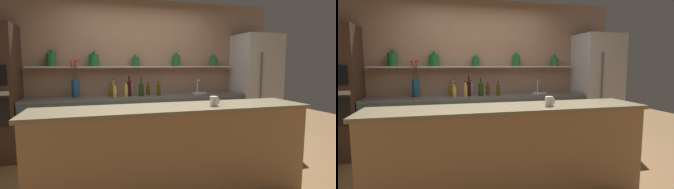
{
  "view_description": "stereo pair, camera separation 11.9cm",
  "coord_description": "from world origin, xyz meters",
  "views": [
    {
      "loc": [
        -0.81,
        -3.19,
        1.45
      ],
      "look_at": [
        0.2,
        0.3,
        1.03
      ],
      "focal_mm": 28.0,
      "sensor_mm": 36.0,
      "label": 1
    },
    {
      "loc": [
        -0.69,
        -3.22,
        1.45
      ],
      "look_at": [
        0.2,
        0.3,
        1.03
      ],
      "focal_mm": 28.0,
      "sensor_mm": 36.0,
      "label": 2
    }
  ],
  "objects": [
    {
      "name": "back_counter_unit",
      "position": [
        -0.03,
        1.24,
        0.46
      ],
      "size": [
        3.7,
        0.62,
        0.92
      ],
      "color": "#334C56",
      "rests_on": "ground_plane"
    },
    {
      "name": "bottle_oil_1",
      "position": [
        -0.52,
        1.3,
        1.01
      ],
      "size": [
        0.06,
        0.06,
        0.22
      ],
      "color": "brown",
      "rests_on": "back_counter_unit"
    },
    {
      "name": "bottle_oil_3",
      "position": [
        0.28,
        1.15,
        1.02
      ],
      "size": [
        0.06,
        0.06,
        0.24
      ],
      "color": "#47380A",
      "rests_on": "back_counter_unit"
    },
    {
      "name": "refrigerator",
      "position": [
        2.22,
        1.2,
        1.01
      ],
      "size": [
        0.76,
        0.73,
        2.01
      ],
      "color": "#B7B7BC",
      "rests_on": "ground_plane"
    },
    {
      "name": "bottle_spirit_6",
      "position": [
        -0.46,
        1.41,
        1.04
      ],
      "size": [
        0.06,
        0.06,
        0.28
      ],
      "color": "tan",
      "rests_on": "back_counter_unit"
    },
    {
      "name": "bottle_sauce_8",
      "position": [
        -0.44,
        1.21,
        1.01
      ],
      "size": [
        0.05,
        0.05,
        0.2
      ],
      "color": "#9E4C0A",
      "rests_on": "back_counter_unit"
    },
    {
      "name": "coffee_mug",
      "position": [
        0.4,
        -0.73,
        1.07
      ],
      "size": [
        0.1,
        0.08,
        0.1
      ],
      "color": "silver",
      "rests_on": "island_counter"
    },
    {
      "name": "bottle_spirit_5",
      "position": [
        -0.29,
        1.08,
        1.03
      ],
      "size": [
        0.06,
        0.06,
        0.26
      ],
      "color": "tan",
      "rests_on": "back_counter_unit"
    },
    {
      "name": "sink_fixture",
      "position": [
        1.07,
        1.25,
        0.95
      ],
      "size": [
        0.28,
        0.28,
        0.25
      ],
      "color": "#B7B7BC",
      "rests_on": "back_counter_unit"
    },
    {
      "name": "island_counter",
      "position": [
        0.0,
        -0.64,
        0.51
      ],
      "size": [
        2.88,
        0.61,
        1.02
      ],
      "color": "tan",
      "rests_on": "ground_plane"
    },
    {
      "name": "back_wall_unit",
      "position": [
        -0.0,
        1.6,
        1.3
      ],
      "size": [
        5.2,
        0.28,
        2.6
      ],
      "color": "#937056",
      "rests_on": "ground_plane"
    },
    {
      "name": "bottle_spirit_7",
      "position": [
        -0.47,
        1.08,
        1.02
      ],
      "size": [
        0.07,
        0.07,
        0.23
      ],
      "color": "tan",
      "rests_on": "back_counter_unit"
    },
    {
      "name": "flower_vase",
      "position": [
        -1.08,
        1.31,
        1.11
      ],
      "size": [
        0.15,
        0.16,
        0.62
      ],
      "color": "navy",
      "rests_on": "back_counter_unit"
    },
    {
      "name": "bottle_wine_0",
      "position": [
        -0.22,
        1.19,
        1.05
      ],
      "size": [
        0.07,
        0.07,
        0.34
      ],
      "color": "#380C0C",
      "rests_on": "back_counter_unit"
    },
    {
      "name": "bottle_wine_2",
      "position": [
        -0.02,
        1.16,
        1.03
      ],
      "size": [
        0.08,
        0.08,
        0.3
      ],
      "color": "#193814",
      "rests_on": "back_counter_unit"
    },
    {
      "name": "bottle_oil_4",
      "position": [
        0.12,
        1.27,
        1.0
      ],
      "size": [
        0.06,
        0.06,
        0.22
      ],
      "color": "#47380A",
      "rests_on": "back_counter_unit"
    },
    {
      "name": "ground_plane",
      "position": [
        0.0,
        0.0,
        0.0
      ],
      "size": [
        12.0,
        12.0,
        0.0
      ],
      "primitive_type": "plane",
      "color": "brown"
    },
    {
      "name": "bottle_spirit_9",
      "position": [
        -0.16,
        1.42,
        1.02
      ],
      "size": [
        0.07,
        0.07,
        0.25
      ],
      "color": "gray",
      "rests_on": "back_counter_unit"
    }
  ]
}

